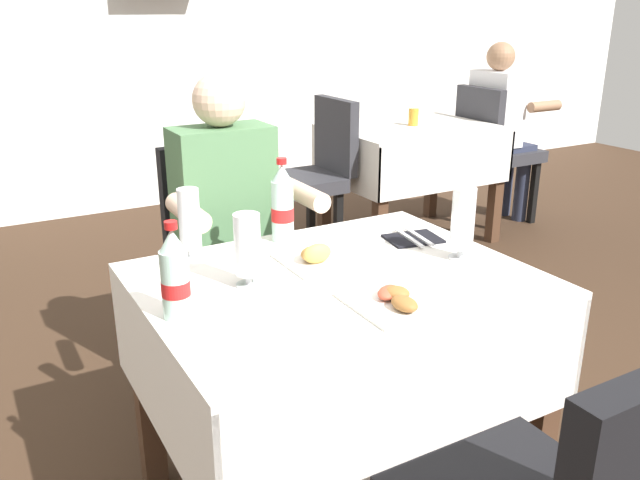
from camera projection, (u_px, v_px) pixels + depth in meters
name	position (u px, v px, depth m)	size (l,w,h in m)	color
back_wall	(90.00, 7.00, 4.58)	(11.00, 0.12, 2.95)	white
main_dining_table	(337.00, 334.00, 1.89)	(1.07, 0.85, 0.76)	white
chair_far_diner_seat	(230.00, 255.00, 2.56)	(0.44, 0.50, 0.97)	black
seated_diner_far	(231.00, 226.00, 2.41)	(0.50, 0.46, 1.26)	#282D42
plate_near_camera	(397.00, 299.00, 1.66)	(0.24, 0.24, 0.05)	white
plate_far_diner	(318.00, 256.00, 1.92)	(0.22, 0.22, 0.07)	white
beer_glass_left	(463.00, 222.00, 1.93)	(0.07, 0.07, 0.22)	white
beer_glass_middle	(248.00, 250.00, 1.74)	(0.07, 0.07, 0.20)	white
beer_glass_right	(190.00, 223.00, 1.93)	(0.07, 0.07, 0.22)	white
cola_bottle_primary	(282.00, 205.00, 2.08)	(0.07, 0.07, 0.27)	silver
cola_bottle_secondary	(175.00, 277.00, 1.56)	(0.07, 0.07, 0.25)	silver
napkin_cutlery_set	(413.00, 238.00, 2.12)	(0.19, 0.20, 0.01)	black
background_dining_table	(411.00, 155.00, 4.24)	(1.04, 0.78, 0.76)	white
background_chair_left	(313.00, 170.00, 3.91)	(0.50, 0.44, 0.97)	#2D2D33
background_chair_right	(494.00, 146.00, 4.58)	(0.50, 0.44, 0.97)	#2D2D33
background_patron	(501.00, 123.00, 4.55)	(0.46, 0.50, 1.26)	#282D42
background_table_tumbler	(413.00, 117.00, 4.17)	(0.06, 0.06, 0.11)	#C68928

